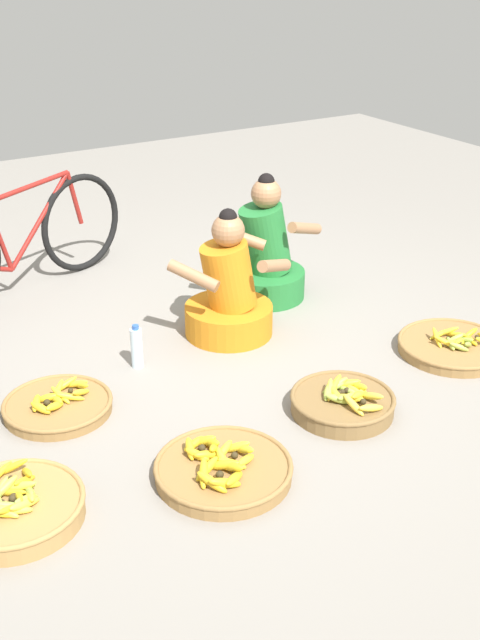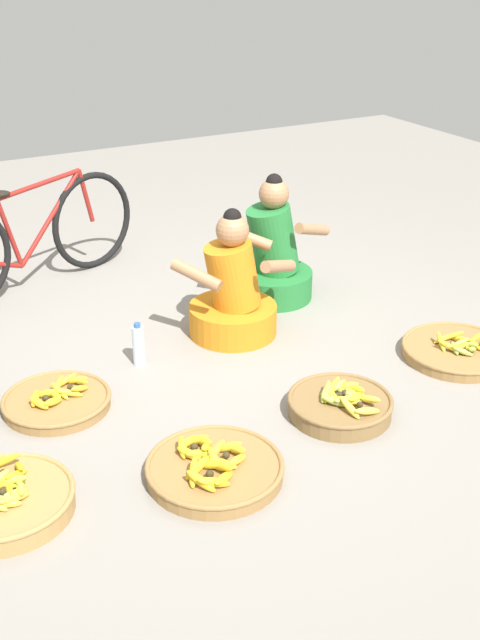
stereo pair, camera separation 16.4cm
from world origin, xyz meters
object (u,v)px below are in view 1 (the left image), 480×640
Objects in this scene: banana_basket_front_left at (343,402)px; bicycle_leaning at (21,241)px; banana_basket_mid_left at (453,346)px; banana_basket_front_right at (223,469)px; vendor_woman_front at (229,296)px; banana_basket_back_right at (58,405)px; water_bottle at (137,347)px; vendor_woman_behind at (265,259)px; banana_basket_near_bicycle at (14,507)px.

bicycle_leaning is at bearing 111.24° from banana_basket_front_left.
bicycle_leaning reaches higher than banana_basket_mid_left.
banana_basket_front_left is 0.86× the size of banana_basket_front_right.
banana_basket_back_right is at bearing -165.21° from vendor_woman_front.
bicycle_leaning is (-0.84, 1.23, 0.11)m from vendor_woman_front.
bicycle_leaning is 6.36× the size of water_bottle.
vendor_woman_behind is 1.59m from bicycle_leaning.
vendor_woman_behind reaches higher than banana_basket_near_bicycle.
banana_basket_back_right is 0.89× the size of banana_basket_front_right.
vendor_woman_front is at bearing 31.91° from banana_basket_near_bicycle.
banana_basket_mid_left is (2.14, -0.56, 0.00)m from banana_basket_back_right.
bicycle_leaning is 1.61m from banana_basket_back_right.
banana_basket_near_bicycle is (-2.56, -0.13, 0.02)m from banana_basket_mid_left.
banana_basket_front_left is (0.04, -1.04, -0.19)m from vendor_woman_front.
banana_basket_near_bicycle is (-0.75, -2.22, -0.30)m from bicycle_leaning.
banana_basket_back_right is at bearing -102.01° from bicycle_leaning.
bicycle_leaning is (-1.32, 0.89, 0.09)m from vendor_woman_behind.
bicycle_leaning is 2.46m from banana_basket_front_left.
banana_basket_back_right is at bearing -158.33° from vendor_woman_behind.
banana_basket_mid_left is 1.08× the size of banana_basket_near_bicycle.
bicycle_leaning reaches higher than banana_basket_front_left.
banana_basket_front_left reaches higher than banana_basket_front_right.
vendor_woman_front reaches higher than water_bottle.
banana_basket_back_right is (-1.64, -0.65, -0.23)m from vendor_woman_behind.
banana_basket_near_bicycle is at bearing 166.84° from banana_basket_front_right.
banana_basket_front_left is 0.79m from banana_basket_front_right.
banana_basket_mid_left is (0.97, -0.86, -0.21)m from vendor_woman_front.
banana_basket_front_left is (-0.43, -1.39, -0.21)m from vendor_woman_behind.
bicycle_leaning reaches higher than banana_basket_front_right.
banana_basket_mid_left is at bearing -14.56° from banana_basket_back_right.
bicycle_leaning is 2.79m from banana_basket_mid_left.
banana_basket_near_bicycle is (-1.64, 0.05, -0.00)m from banana_basket_front_left.
vendor_woman_front is 1.34× the size of banana_basket_near_bicycle.
banana_basket_front_right is (-0.73, -1.19, -0.20)m from vendor_woman_front.
bicycle_leaning is 3.08× the size of banana_basket_front_left.
vendor_woman_front is at bearing 14.79° from banana_basket_back_right.
vendor_woman_behind is at bearing 51.86° from banana_basket_front_right.
bicycle_leaning is 1.36m from water_bottle.
vendor_woman_behind is 2.47m from banana_basket_near_bicycle.
vendor_woman_front is at bearing 138.35° from banana_basket_mid_left.
water_bottle is (-0.68, 0.95, 0.06)m from banana_basket_front_left.
banana_basket_near_bicycle is at bearing -177.13° from banana_basket_mid_left.
banana_basket_mid_left is at bearing -49.15° from bicycle_leaning.
vendor_woman_front reaches higher than banana_basket_front_right.
banana_basket_back_right is at bearing 148.74° from banana_basket_front_left.
banana_basket_back_right is 0.94× the size of banana_basket_near_bicycle.
banana_basket_mid_left is (0.49, -1.21, -0.23)m from vendor_woman_behind.
banana_basket_front_left reaches higher than banana_basket_back_right.
banana_basket_front_left is 0.84× the size of banana_basket_mid_left.
banana_basket_back_right is (-1.17, -0.31, -0.21)m from vendor_woman_front.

